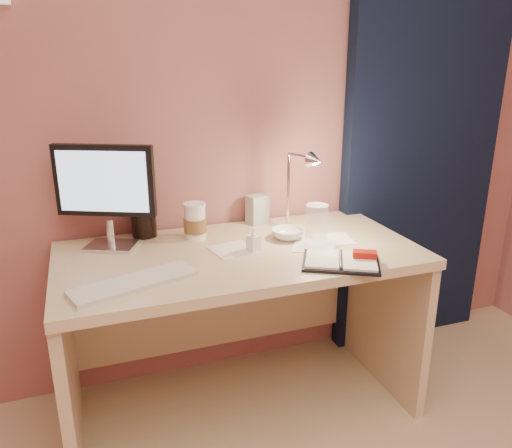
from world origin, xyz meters
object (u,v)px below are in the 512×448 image
object	(u,v)px
keyboard	(134,283)
planner	(343,261)
product_box	(257,209)
monitor	(106,187)
dark_jar	(144,219)
coffee_cup	(195,222)
lotion_bottle	(254,240)
desk	(235,295)
clear_cup	(317,224)
desk_lamp	(289,185)
bowl	(288,234)

from	to	relation	value
keyboard	planner	distance (m)	0.75
product_box	planner	bearing A→B (deg)	-90.74
monitor	dark_jar	bearing A→B (deg)	58.32
product_box	coffee_cup	bearing A→B (deg)	-175.79
monitor	lotion_bottle	distance (m)	0.60
desk	lotion_bottle	world-z (taller)	lotion_bottle
desk	keyboard	size ratio (longest dim) A/B	3.31
keyboard	planner	xyz separation A→B (m)	(0.74, -0.07, 0.00)
desk	clear_cup	bearing A→B (deg)	-15.34
monitor	product_box	xyz separation A→B (m)	(0.65, 0.10, -0.18)
desk	lotion_bottle	size ratio (longest dim) A/B	14.59
desk	monitor	xyz separation A→B (m)	(-0.47, 0.13, 0.47)
desk	keyboard	bearing A→B (deg)	-148.99
coffee_cup	desk_lamp	bearing A→B (deg)	-16.17
clear_cup	desk_lamp	xyz separation A→B (m)	(-0.08, 0.10, 0.15)
desk	lotion_bottle	bearing A→B (deg)	-63.54
coffee_cup	bowl	xyz separation A→B (m)	(0.36, -0.13, -0.05)
clear_cup	dark_jar	xyz separation A→B (m)	(-0.65, 0.31, -0.01)
dark_jar	lotion_bottle	bearing A→B (deg)	-40.44
keyboard	bowl	size ratio (longest dim) A/B	3.12
desk	monitor	distance (m)	0.68
keyboard	lotion_bottle	bearing A→B (deg)	0.41
monitor	lotion_bottle	size ratio (longest dim) A/B	4.30
planner	desk_lamp	xyz separation A→B (m)	(-0.08, 0.34, 0.22)
planner	dark_jar	distance (m)	0.85
desk	product_box	xyz separation A→B (m)	(0.18, 0.23, 0.29)
dark_jar	desk_lamp	xyz separation A→B (m)	(0.57, -0.21, 0.15)
bowl	product_box	distance (m)	0.25
planner	desk_lamp	bearing A→B (deg)	131.09
keyboard	product_box	size ratio (longest dim) A/B	3.24
keyboard	product_box	world-z (taller)	product_box
clear_cup	monitor	bearing A→B (deg)	164.60
monitor	clear_cup	xyz separation A→B (m)	(0.79, -0.22, -0.17)
desk	coffee_cup	distance (m)	0.35
bowl	dark_jar	xyz separation A→B (m)	(-0.56, 0.24, 0.05)
keyboard	lotion_bottle	size ratio (longest dim) A/B	4.40
lotion_bottle	clear_cup	bearing A→B (deg)	1.72
planner	desk_lamp	world-z (taller)	desk_lamp
coffee_cup	product_box	xyz separation A→B (m)	(0.31, 0.11, -0.01)
monitor	clear_cup	distance (m)	0.84
lotion_bottle	desk_lamp	bearing A→B (deg)	30.07
dark_jar	product_box	bearing A→B (deg)	0.47
monitor	coffee_cup	xyz separation A→B (m)	(0.34, -0.01, -0.18)
bowl	product_box	size ratio (longest dim) A/B	1.04
keyboard	product_box	distance (m)	0.78
bowl	product_box	bearing A→B (deg)	101.44
desk	coffee_cup	xyz separation A→B (m)	(-0.13, 0.12, 0.30)
dark_jar	product_box	distance (m)	0.51
planner	coffee_cup	distance (m)	0.63
monitor	keyboard	world-z (taller)	monitor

